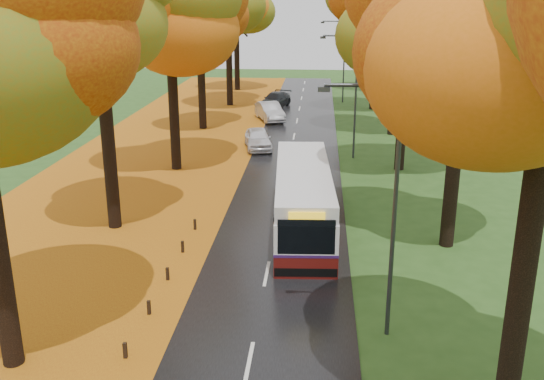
# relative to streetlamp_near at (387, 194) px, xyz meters

# --- Properties ---
(road) EXTENTS (6.50, 90.00, 0.04)m
(road) POSITION_rel_streetlamp_near_xyz_m (-3.95, 17.00, -4.69)
(road) COLOR black
(road) RESTS_ON ground
(centre_line) EXTENTS (0.12, 90.00, 0.01)m
(centre_line) POSITION_rel_streetlamp_near_xyz_m (-3.95, 17.00, -4.67)
(centre_line) COLOR silver
(centre_line) RESTS_ON road
(leaf_verge) EXTENTS (12.00, 90.00, 0.02)m
(leaf_verge) POSITION_rel_streetlamp_near_xyz_m (-12.95, 17.00, -4.70)
(leaf_verge) COLOR #8D390C
(leaf_verge) RESTS_ON ground
(leaf_drift) EXTENTS (0.90, 90.00, 0.01)m
(leaf_drift) POSITION_rel_streetlamp_near_xyz_m (-7.00, 17.00, -4.67)
(leaf_drift) COLOR #BA7C13
(leaf_drift) RESTS_ON road
(trees_left) EXTENTS (9.20, 74.00, 13.88)m
(trees_left) POSITION_rel_streetlamp_near_xyz_m (-11.13, 19.06, 4.82)
(trees_left) COLOR black
(trees_left) RESTS_ON ground
(trees_right) EXTENTS (9.30, 74.20, 13.96)m
(trees_right) POSITION_rel_streetlamp_near_xyz_m (3.24, 18.91, 4.98)
(trees_right) COLOR black
(trees_right) RESTS_ON ground
(bollard_row) EXTENTS (0.11, 23.51, 0.52)m
(bollard_row) POSITION_rel_streetlamp_near_xyz_m (-7.65, -3.30, -4.45)
(bollard_row) COLOR black
(bollard_row) RESTS_ON ground
(streetlamp_near) EXTENTS (2.45, 0.18, 8.00)m
(streetlamp_near) POSITION_rel_streetlamp_near_xyz_m (0.00, 0.00, 0.00)
(streetlamp_near) COLOR #333538
(streetlamp_near) RESTS_ON ground
(streetlamp_mid) EXTENTS (2.45, 0.18, 8.00)m
(streetlamp_mid) POSITION_rel_streetlamp_near_xyz_m (0.00, 22.00, 0.00)
(streetlamp_mid) COLOR #333538
(streetlamp_mid) RESTS_ON ground
(streetlamp_far) EXTENTS (2.45, 0.18, 8.00)m
(streetlamp_far) POSITION_rel_streetlamp_near_xyz_m (0.00, 44.00, 0.00)
(streetlamp_far) COLOR #333538
(streetlamp_far) RESTS_ON ground
(bus) EXTENTS (3.03, 10.89, 2.83)m
(bus) POSITION_rel_streetlamp_near_xyz_m (-2.71, 8.97, -3.19)
(bus) COLOR #500F0C
(bus) RESTS_ON road
(car_white) EXTENTS (2.49, 4.46, 1.43)m
(car_white) POSITION_rel_streetlamp_near_xyz_m (-6.30, 23.93, -3.96)
(car_white) COLOR silver
(car_white) RESTS_ON road
(car_silver) EXTENTS (3.08, 4.94, 1.54)m
(car_silver) POSITION_rel_streetlamp_near_xyz_m (-6.30, 34.04, -3.91)
(car_silver) COLOR #9A9CA2
(car_silver) RESTS_ON road
(car_dark) EXTENTS (3.20, 5.12, 1.38)m
(car_dark) POSITION_rel_streetlamp_near_xyz_m (-6.30, 40.59, -3.98)
(car_dark) COLOR black
(car_dark) RESTS_ON road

